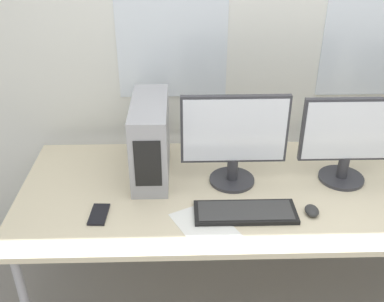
{
  "coord_description": "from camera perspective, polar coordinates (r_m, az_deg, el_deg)",
  "views": [
    {
      "loc": [
        -0.51,
        -1.33,
        1.99
      ],
      "look_at": [
        -0.46,
        0.46,
        0.96
      ],
      "focal_mm": 42.0,
      "sensor_mm": 36.0,
      "label": 1
    }
  ],
  "objects": [
    {
      "name": "wall_back",
      "position": [
        2.52,
        10.45,
        14.68
      ],
      "size": [
        8.0,
        0.07,
        2.7
      ],
      "color": "silver",
      "rests_on": "ground_plane"
    },
    {
      "name": "desk",
      "position": [
        2.26,
        11.75,
        -5.35
      ],
      "size": [
        2.58,
        0.92,
        0.75
      ],
      "color": "beige",
      "rests_on": "ground_plane"
    },
    {
      "name": "pc_tower",
      "position": [
        2.22,
        -5.28,
        1.53
      ],
      "size": [
        0.17,
        0.48,
        0.39
      ],
      "color": "#9E9EA3",
      "rests_on": "desk"
    },
    {
      "name": "cell_phone",
      "position": [
        2.06,
        -11.74,
        -7.88
      ],
      "size": [
        0.08,
        0.15,
        0.01
      ],
      "rotation": [
        0.0,
        0.0,
        -0.05
      ],
      "color": "black",
      "rests_on": "desk"
    },
    {
      "name": "monitor_main",
      "position": [
        2.12,
        5.37,
        1.66
      ],
      "size": [
        0.5,
        0.22,
        0.46
      ],
      "color": "#333338",
      "rests_on": "desk"
    },
    {
      "name": "keyboard",
      "position": [
        2.03,
        6.78,
        -7.72
      ],
      "size": [
        0.46,
        0.17,
        0.02
      ],
      "color": "black",
      "rests_on": "desk"
    },
    {
      "name": "paper_sheet_left",
      "position": [
        1.96,
        1.69,
        -9.49
      ],
      "size": [
        0.32,
        0.36,
        0.0
      ],
      "rotation": [
        0.0,
        0.0,
        0.47
      ],
      "color": "white",
      "rests_on": "desk"
    },
    {
      "name": "mouse",
      "position": [
        2.09,
        14.97,
        -7.32
      ],
      "size": [
        0.06,
        0.09,
        0.03
      ],
      "color": "#2D2D2D",
      "rests_on": "desk"
    },
    {
      "name": "monitor_right_near",
      "position": [
        2.26,
        19.28,
        1.48
      ],
      "size": [
        0.47,
        0.22,
        0.44
      ],
      "color": "#333338",
      "rests_on": "desk"
    }
  ]
}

